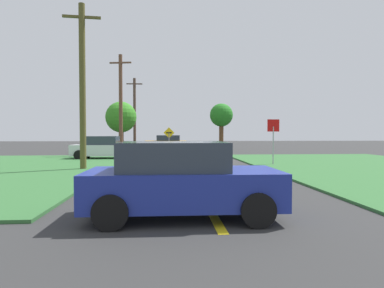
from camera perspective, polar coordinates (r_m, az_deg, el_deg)
ground_plane at (r=20.86m, az=-1.41°, el=-3.15°), size 120.00×120.00×0.00m
grass_verge_right at (r=19.96m, az=28.36°, el=-3.47°), size 12.00×20.00×0.08m
lane_stripe_center at (r=12.92m, az=0.27°, el=-6.17°), size 0.20×14.00×0.01m
stop_sign at (r=19.29m, az=13.83°, el=1.78°), size 0.69×0.07×2.61m
parked_car_near_building at (r=24.08m, az=-15.07°, el=-0.63°), size 4.39×2.08×1.62m
car_behind_on_main_road at (r=7.13m, az=-1.94°, el=-6.22°), size 4.10×2.04×1.62m
car_approaching_junction at (r=36.51m, az=-4.38°, el=0.24°), size 4.64×2.32×1.62m
utility_pole_near at (r=17.23m, az=-18.35°, el=9.61°), size 1.80×0.30×8.10m
utility_pole_mid at (r=27.74m, az=-12.18°, el=6.78°), size 1.79×0.42×8.21m
utility_pole_far at (r=38.44m, az=-9.86°, el=5.30°), size 1.80×0.31×8.11m
direction_sign at (r=27.53m, az=-3.98°, el=1.05°), size 0.91×0.08×2.32m
oak_tree_left at (r=35.45m, az=5.07°, el=4.84°), size 2.46×2.46×5.01m
pine_tree_center at (r=33.30m, az=-12.13°, el=4.49°), size 3.03×3.03×4.94m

